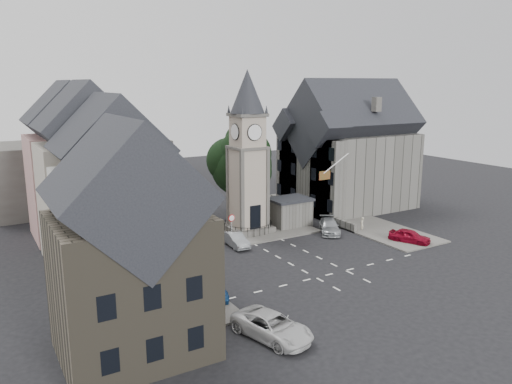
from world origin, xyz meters
TOP-DOWN VIEW (x-y plane):
  - ground at (0.00, 0.00)m, footprint 120.00×120.00m
  - pavement_west at (-12.50, 6.00)m, footprint 6.00×30.00m
  - pavement_east at (12.00, 8.00)m, footprint 6.00×26.00m
  - central_island at (1.50, 8.00)m, footprint 10.00×8.00m
  - road_markings at (0.00, -5.50)m, footprint 20.00×8.00m
  - clock_tower at (0.00, 7.99)m, footprint 4.86×4.86m
  - stone_shelter at (4.80, 7.50)m, footprint 4.30×3.30m
  - town_tree at (2.00, 13.00)m, footprint 7.20×7.20m
  - warning_sign_post at (-3.20, 5.43)m, footprint 0.70×0.19m
  - terrace_pink at (-15.50, 16.00)m, footprint 8.10×7.60m
  - terrace_cream at (-15.50, 8.00)m, footprint 8.10×7.60m
  - terrace_tudor at (-15.50, 0.00)m, footprint 8.10×7.60m
  - building_sw_stone at (-17.00, -9.00)m, footprint 8.60×7.60m
  - backdrop_west at (-12.00, 28.00)m, footprint 20.00×10.00m
  - east_building at (15.59, 11.00)m, footprint 14.40×11.40m
  - east_boundary_wall at (9.20, 10.00)m, footprint 0.40×16.00m
  - flagpole at (8.00, 4.00)m, footprint 3.68×0.10m
  - car_west_blue at (-11.50, -5.32)m, footprint 4.66×2.92m
  - car_west_silver at (-11.32, 4.43)m, footprint 4.98×2.30m
  - car_west_grey at (-7.64, 6.40)m, footprint 5.75×5.02m
  - car_island_silver at (-3.30, 4.50)m, footprint 1.55×3.95m
  - car_island_east at (7.00, 3.51)m, footprint 4.01×4.88m
  - car_east_red at (11.50, -3.00)m, footprint 3.03×4.18m
  - van_sw_white at (-9.50, -11.71)m, footprint 3.75×5.78m
  - pedestrian at (10.13, 2.13)m, footprint 0.66×0.62m

SIDE VIEW (x-z plane):
  - ground at x=0.00m, z-range 0.00..0.00m
  - road_markings at x=0.00m, z-range 0.00..0.01m
  - pavement_west at x=-12.50m, z-range 0.00..0.14m
  - pavement_east at x=12.00m, z-range 0.00..0.14m
  - central_island at x=1.50m, z-range 0.00..0.16m
  - east_boundary_wall at x=9.20m, z-range 0.00..0.90m
  - car_island_silver at x=-3.30m, z-range 0.00..1.28m
  - car_east_red at x=11.50m, z-range 0.00..1.32m
  - car_island_east at x=7.00m, z-range 0.00..1.33m
  - car_west_grey at x=-7.64m, z-range 0.00..1.47m
  - van_sw_white at x=-9.50m, z-range 0.00..1.48m
  - car_west_blue at x=-11.50m, z-range 0.00..1.48m
  - pedestrian at x=10.13m, z-range 0.00..1.51m
  - car_west_silver at x=-11.32m, z-range 0.00..1.58m
  - stone_shelter at x=4.80m, z-range 0.01..3.09m
  - warning_sign_post at x=-3.20m, z-range 0.60..3.45m
  - backdrop_west at x=-12.00m, z-range 0.00..8.00m
  - building_sw_stone at x=-17.00m, z-range 0.15..10.55m
  - terrace_tudor at x=-15.50m, z-range 0.19..12.19m
  - east_building at x=15.59m, z-range -0.04..12.56m
  - terrace_pink at x=-15.50m, z-range 0.18..12.98m
  - terrace_cream at x=-15.50m, z-range 0.18..12.98m
  - town_tree at x=2.00m, z-range 1.57..12.37m
  - flagpole at x=8.00m, z-range 5.63..8.37m
  - clock_tower at x=0.00m, z-range 0.00..16.25m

